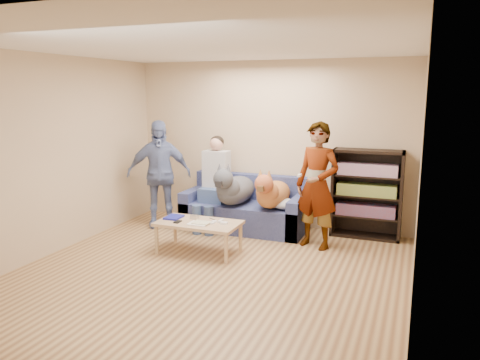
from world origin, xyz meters
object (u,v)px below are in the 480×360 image
at_px(dog_tan, 272,193).
at_px(coffee_table, 199,225).
at_px(notebook_blue, 174,217).
at_px(person_standing_right, 317,186).
at_px(camera_silver, 195,217).
at_px(person_seated, 214,179).
at_px(dog_gray, 234,189).
at_px(person_standing_left, 159,174).
at_px(bookshelf, 367,192).
at_px(sofa, 246,211).

bearing_deg(dog_tan, coffee_table, -122.66).
distance_m(notebook_blue, coffee_table, 0.41).
bearing_deg(person_standing_right, camera_silver, -137.72).
xyz_separation_m(person_standing_right, camera_silver, (-1.53, -0.67, -0.42)).
xyz_separation_m(person_standing_right, person_seated, (-1.70, 0.35, -0.09)).
relative_size(notebook_blue, person_seated, 0.18).
relative_size(dog_tan, coffee_table, 1.07).
height_order(notebook_blue, dog_gray, dog_gray).
bearing_deg(coffee_table, person_seated, 104.31).
height_order(camera_silver, dog_tan, dog_tan).
relative_size(person_standing_right, coffee_table, 1.57).
relative_size(person_standing_left, dog_tan, 1.43).
bearing_deg(camera_silver, dog_gray, 77.99).
distance_m(notebook_blue, camera_silver, 0.29).
relative_size(notebook_blue, bookshelf, 0.20).
height_order(person_seated, coffee_table, person_seated).
bearing_deg(person_standing_right, dog_gray, -172.40).
height_order(person_standing_right, coffee_table, person_standing_right).
bearing_deg(person_seated, notebook_blue, -95.58).
relative_size(person_standing_left, sofa, 0.89).
bearing_deg(coffee_table, bookshelf, 37.12).
distance_m(person_seated, coffee_table, 1.25).
bearing_deg(camera_silver, notebook_blue, -165.96).
distance_m(notebook_blue, bookshelf, 2.81).
relative_size(sofa, coffee_table, 1.73).
height_order(coffee_table, bookshelf, bookshelf).
bearing_deg(person_standing_right, coffee_table, -132.10).
xyz_separation_m(camera_silver, person_seated, (-0.17, 1.03, 0.33)).
relative_size(camera_silver, bookshelf, 0.08).
bearing_deg(person_standing_right, dog_tan, 178.39).
bearing_deg(dog_gray, coffee_table, -94.24).
height_order(camera_silver, dog_gray, dog_gray).
bearing_deg(notebook_blue, dog_tan, 43.10).
bearing_deg(notebook_blue, person_seated, 84.42).
xyz_separation_m(person_standing_left, dog_gray, (1.21, 0.14, -0.17)).
height_order(notebook_blue, person_seated, person_seated).
bearing_deg(dog_gray, person_standing_right, -10.87).
bearing_deg(camera_silver, person_standing_left, 142.11).
xyz_separation_m(notebook_blue, bookshelf, (2.39, 1.46, 0.25)).
relative_size(person_seated, dog_gray, 1.15).
relative_size(person_seated, coffee_table, 1.34).
distance_m(sofa, coffee_table, 1.29).
bearing_deg(bookshelf, dog_tan, -161.15).
height_order(person_standing_left, sofa, person_standing_left).
distance_m(person_seated, dog_tan, 0.98).
bearing_deg(notebook_blue, person_standing_right, 22.38).
height_order(person_standing_right, notebook_blue, person_standing_right).
xyz_separation_m(camera_silver, bookshelf, (2.11, 1.39, 0.23)).
relative_size(dog_tan, bookshelf, 0.91).
xyz_separation_m(notebook_blue, sofa, (0.59, 1.22, -0.15)).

